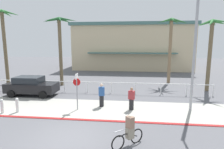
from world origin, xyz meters
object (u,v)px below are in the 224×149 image
car_black_1 (31,86)px  bollard_0 (2,106)px  palm_tree_2 (171,33)px  pedestrian_0 (102,96)px  palm_tree_0 (4,28)px  palm_tree_1 (60,36)px  palm_tree_3 (211,39)px  streetlight_curb (196,48)px  bollard_1 (17,105)px  stop_sign_bike_lane (77,86)px  pedestrian_1 (131,100)px  cyclist_black_0 (129,131)px

car_black_1 → bollard_0: bearing=-85.3°
palm_tree_2 → pedestrian_0: size_ratio=4.25×
palm_tree_0 → palm_tree_1: size_ratio=1.12×
palm_tree_3 → pedestrian_0: bearing=-148.8°
bollard_0 → palm_tree_2: size_ratio=0.14×
streetlight_curb → palm_tree_0: 19.21m
car_black_1 → streetlight_curb: bearing=-11.3°
bollard_1 → palm_tree_3: (14.88, 7.49, 4.47)m
bollard_0 → streetlight_curb: (12.57, 1.78, 3.76)m
stop_sign_bike_lane → pedestrian_1: (3.74, 0.40, -0.94)m
bollard_0 → palm_tree_2: 17.65m
pedestrian_1 → palm_tree_1: bearing=138.0°
palm_tree_3 → cyclist_black_0: size_ratio=4.51×
palm_tree_0 → palm_tree_1: bearing=1.4°
bollard_0 → palm_tree_3: (15.75, 7.80, 4.47)m
stop_sign_bike_lane → bollard_1: 4.15m
stop_sign_bike_lane → cyclist_black_0: (3.68, -4.30, -0.98)m
stop_sign_bike_lane → palm_tree_2: size_ratio=0.35×
streetlight_curb → palm_tree_1: streetlight_curb is taller
bollard_1 → palm_tree_1: (-0.08, 8.24, 4.83)m
streetlight_curb → pedestrian_0: size_ratio=4.33×
bollard_0 → palm_tree_1: size_ratio=0.14×
stop_sign_bike_lane → palm_tree_3: bearing=30.8°
pedestrian_0 → palm_tree_2: bearing=54.8°
palm_tree_1 → pedestrian_0: bearing=-49.6°
palm_tree_1 → pedestrian_0: (5.52, -6.48, -4.54)m
car_black_1 → pedestrian_0: size_ratio=2.54×
bollard_1 → palm_tree_0: palm_tree_0 is taller
palm_tree_1 → pedestrian_1: palm_tree_1 is taller
streetlight_curb → palm_tree_0: (-17.94, 6.63, 1.86)m
stop_sign_bike_lane → palm_tree_0: bearing=144.7°
bollard_0 → pedestrian_1: pedestrian_1 is taller
bollard_0 → bollard_1: (0.87, 0.31, 0.00)m
palm_tree_3 → cyclist_black_0: (-7.33, -10.87, -4.29)m
car_black_1 → pedestrian_1: 9.25m
bollard_1 → cyclist_black_0: cyclist_black_0 is taller
stop_sign_bike_lane → cyclist_black_0: bearing=-49.4°
palm_tree_1 → streetlight_curb: bearing=-29.9°
bollard_1 → palm_tree_1: 9.55m
palm_tree_3 → streetlight_curb: bearing=-117.9°
palm_tree_0 → pedestrian_0: bearing=-28.4°
pedestrian_1 → stop_sign_bike_lane: bearing=-173.8°
streetlight_curb → car_black_1: bearing=168.7°
streetlight_curb → pedestrian_0: bearing=177.3°
car_black_1 → palm_tree_2: bearing=27.4°
palm_tree_1 → car_black_1: palm_tree_1 is taller
palm_tree_0 → pedestrian_0: palm_tree_0 is taller
streetlight_curb → cyclist_black_0: bearing=-130.5°
stop_sign_bike_lane → bollard_0: size_ratio=2.56×
palm_tree_0 → car_black_1: (5.02, -4.05, -5.26)m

